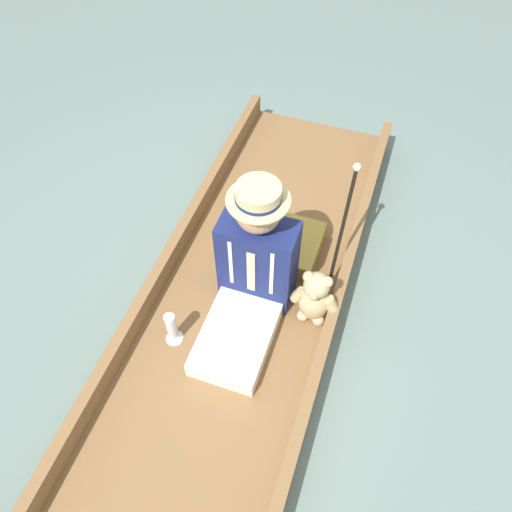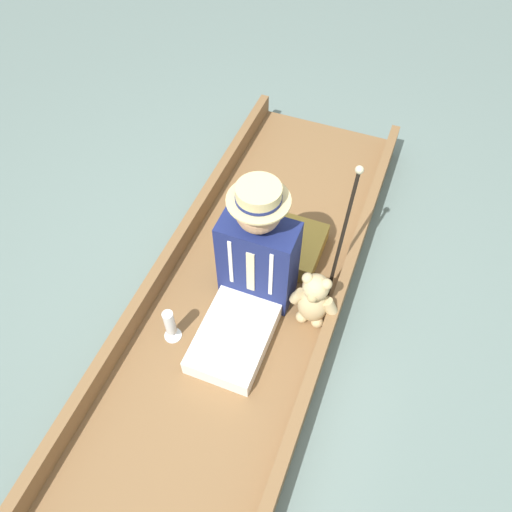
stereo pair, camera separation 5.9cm
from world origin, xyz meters
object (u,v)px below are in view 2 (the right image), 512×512
at_px(walking_cane, 345,224).
at_px(teddy_bear, 314,300).
at_px(seated_person, 252,270).
at_px(wine_glass, 170,324).

bearing_deg(walking_cane, teddy_bear, 82.56).
relative_size(seated_person, wine_glass, 3.64).
relative_size(teddy_bear, wine_glass, 1.68).
height_order(seated_person, teddy_bear, seated_person).
xyz_separation_m(seated_person, walking_cane, (-0.38, -0.36, 0.14)).
xyz_separation_m(seated_person, wine_glass, (0.33, 0.36, -0.18)).
bearing_deg(wine_glass, teddy_bear, -150.19).
height_order(seated_person, wine_glass, seated_person).
height_order(teddy_bear, wine_glass, teddy_bear).
bearing_deg(teddy_bear, wine_glass, 29.81).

